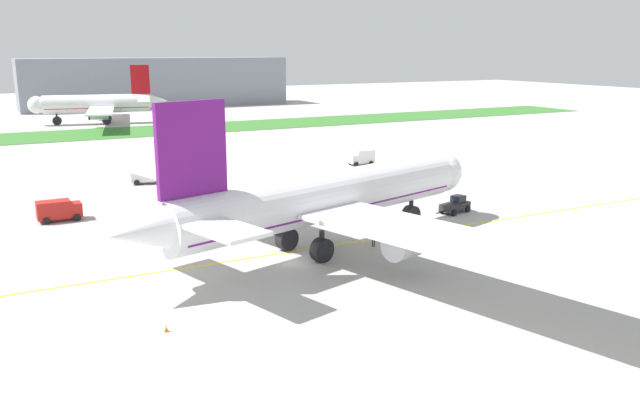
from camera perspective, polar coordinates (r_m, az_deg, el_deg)
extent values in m
plane|color=#ADAAA5|center=(67.24, -2.29, -4.77)|extent=(600.00, 600.00, 0.00)
cube|color=yellow|center=(70.18, -3.48, -3.98)|extent=(280.00, 0.36, 0.01)
cube|color=#38722D|center=(178.44, -18.65, 6.15)|extent=(320.00, 24.00, 0.10)
cylinder|color=white|center=(69.91, 0.44, 0.99)|extent=(38.68, 15.75, 5.25)
cube|color=#661472|center=(70.12, 0.44, 0.26)|extent=(37.08, 14.92, 0.63)
sphere|color=white|center=(85.38, 10.57, 3.09)|extent=(4.98, 4.98, 4.98)
cone|color=white|center=(57.37, -15.40, -1.95)|extent=(6.78, 5.88, 4.46)
cube|color=#661472|center=(58.73, -11.10, 5.06)|extent=(6.85, 2.43, 8.39)
cube|color=white|center=(63.91, -13.98, 0.09)|extent=(6.41, 9.24, 0.37)
cube|color=white|center=(55.26, -8.56, -1.77)|extent=(6.41, 9.24, 0.37)
cube|color=white|center=(84.27, -10.03, 2.52)|extent=(17.83, 35.86, 0.42)
cube|color=white|center=(56.22, 13.32, -3.26)|extent=(17.83, 35.86, 0.42)
cylinder|color=#B7BABF|center=(78.98, -6.12, 0.72)|extent=(5.59, 4.15, 2.89)
cylinder|color=black|center=(80.47, -4.71, 1.00)|extent=(1.25, 3.03, 3.03)
cylinder|color=#B7BABF|center=(61.95, 7.79, -2.96)|extent=(5.59, 4.15, 2.89)
cylinder|color=black|center=(63.85, 9.19, -2.51)|extent=(1.25, 3.03, 3.03)
cylinder|color=black|center=(81.38, 7.93, 0.05)|extent=(0.55, 0.55, 2.03)
cylinder|color=black|center=(81.62, 7.91, -0.65)|extent=(2.70, 1.77, 2.49)
cylinder|color=black|center=(70.76, -2.92, -1.91)|extent=(0.55, 0.55, 2.03)
cylinder|color=black|center=(71.04, -2.91, -2.70)|extent=(2.70, 1.77, 2.49)
cylinder|color=black|center=(66.83, 0.16, -2.84)|extent=(0.55, 0.55, 2.03)
cylinder|color=black|center=(67.12, 0.16, -3.67)|extent=(2.70, 1.77, 2.49)
cube|color=black|center=(84.64, 10.28, 3.46)|extent=(2.85, 4.29, 0.94)
sphere|color=black|center=(62.90, -10.92, -0.27)|extent=(0.37, 0.37, 0.37)
sphere|color=black|center=(65.18, -7.81, 0.35)|extent=(0.37, 0.37, 0.37)
sphere|color=black|center=(67.64, -4.92, 0.91)|extent=(0.37, 0.37, 0.37)
sphere|color=black|center=(70.27, -2.25, 1.44)|extent=(0.37, 0.37, 0.37)
sphere|color=black|center=(73.05, 0.24, 1.92)|extent=(0.37, 0.37, 0.37)
sphere|color=black|center=(75.95, 2.53, 2.36)|extent=(0.37, 0.37, 0.37)
sphere|color=black|center=(78.98, 4.66, 2.77)|extent=(0.37, 0.37, 0.37)
sphere|color=black|center=(82.11, 6.62, 3.14)|extent=(0.37, 0.37, 0.37)
cube|color=#26262B|center=(88.97, 11.65, 0.16)|extent=(4.87, 3.12, 0.89)
cube|color=black|center=(89.31, 11.93, 0.79)|extent=(1.97, 1.87, 0.90)
cylinder|color=black|center=(86.53, 10.44, -0.36)|extent=(1.76, 0.61, 0.12)
cylinder|color=black|center=(87.27, 11.56, -0.40)|extent=(0.96, 0.59, 0.90)
cylinder|color=black|center=(88.36, 10.53, -0.17)|extent=(0.96, 0.59, 0.90)
cylinder|color=black|center=(89.81, 12.72, -0.06)|extent=(0.96, 0.59, 0.90)
cylinder|color=black|center=(90.87, 11.71, 0.15)|extent=(0.96, 0.59, 0.90)
cylinder|color=black|center=(72.51, 4.59, -3.06)|extent=(0.13, 0.13, 0.86)
cylinder|color=orange|center=(72.29, 4.48, -2.53)|extent=(0.10, 0.10, 0.55)
cylinder|color=black|center=(72.53, 4.75, -3.06)|extent=(0.13, 0.13, 0.86)
cylinder|color=orange|center=(72.36, 4.87, -2.52)|extent=(0.10, 0.10, 0.55)
cube|color=orange|center=(72.31, 4.68, -2.50)|extent=(0.51, 0.41, 0.61)
sphere|color=brown|center=(72.19, 4.68, -2.17)|extent=(0.23, 0.23, 0.23)
cube|color=#F2590C|center=(73.99, 22.27, -4.06)|extent=(0.36, 0.36, 0.03)
cone|color=#F2590C|center=(73.91, 22.29, -3.85)|extent=(0.28, 0.28, 0.55)
cylinder|color=white|center=(73.90, 22.29, -3.83)|extent=(0.17, 0.17, 0.06)
cube|color=#F2590C|center=(52.87, -13.22, -10.40)|extent=(0.36, 0.36, 0.03)
cone|color=#F2590C|center=(52.76, -13.24, -10.12)|extent=(0.28, 0.28, 0.55)
cylinder|color=white|center=(52.75, -13.24, -10.09)|extent=(0.17, 0.17, 0.06)
cube|color=#B21E19|center=(89.13, -22.18, -0.12)|extent=(4.05, 2.38, 2.20)
cube|color=#B21E19|center=(89.46, -20.54, -0.08)|extent=(1.60, 2.25, 1.74)
cube|color=#263347|center=(89.48, -20.10, 0.19)|extent=(0.11, 1.95, 0.76)
cylinder|color=black|center=(90.78, -20.60, -0.46)|extent=(0.90, 0.31, 0.90)
cylinder|color=black|center=(88.54, -20.38, -0.79)|extent=(0.90, 0.31, 0.90)
cylinder|color=black|center=(90.42, -22.83, -0.72)|extent=(0.90, 0.31, 0.90)
cylinder|color=black|center=(88.17, -22.67, -1.05)|extent=(0.90, 0.31, 0.90)
cube|color=white|center=(123.52, 3.85, 4.53)|extent=(3.65, 2.54, 2.43)
cube|color=white|center=(122.57, 2.92, 4.28)|extent=(1.50, 2.31, 1.65)
cube|color=#263347|center=(122.24, 2.65, 4.42)|extent=(0.20, 1.95, 0.72)
cylinder|color=black|center=(121.69, 3.16, 3.82)|extent=(0.92, 0.36, 0.90)
cylinder|color=black|center=(123.73, 2.67, 3.99)|extent=(0.92, 0.36, 0.90)
cylinder|color=black|center=(123.12, 4.46, 3.91)|extent=(0.92, 0.36, 0.90)
cylinder|color=black|center=(125.14, 3.96, 4.08)|extent=(0.92, 0.36, 0.90)
cube|color=white|center=(109.63, -14.16, 2.97)|extent=(4.98, 3.32, 2.44)
cube|color=white|center=(109.68, -15.68, 2.75)|extent=(2.23, 2.63, 1.94)
cube|color=#263347|center=(109.62, -16.12, 2.92)|extent=(0.51, 1.98, 0.85)
cylinder|color=black|center=(108.68, -15.65, 2.13)|extent=(0.94, 0.49, 0.90)
cylinder|color=black|center=(111.03, -15.65, 2.37)|extent=(0.94, 0.49, 0.90)
cylinder|color=black|center=(108.70, -13.51, 2.27)|extent=(0.94, 0.49, 0.90)
cylinder|color=black|center=(111.05, -13.55, 2.50)|extent=(0.94, 0.49, 0.90)
cylinder|color=white|center=(201.92, -18.82, 8.59)|extent=(30.01, 10.94, 5.18)
cube|color=#B20C14|center=(201.99, -18.80, 8.33)|extent=(28.77, 10.30, 0.62)
sphere|color=white|center=(203.31, -23.42, 8.23)|extent=(4.93, 4.93, 4.93)
cone|color=white|center=(201.83, -13.92, 9.02)|extent=(6.46, 5.45, 4.41)
cube|color=#B20C14|center=(201.32, -15.38, 10.74)|extent=(5.32, 1.56, 8.30)
cube|color=white|center=(196.51, -15.07, 8.95)|extent=(4.83, 8.78, 0.36)
cube|color=white|center=(206.85, -15.13, 9.16)|extent=(4.83, 8.78, 0.36)
cube|color=white|center=(186.07, -18.54, 8.03)|extent=(11.65, 27.37, 0.41)
cube|color=white|center=(217.75, -18.24, 8.78)|extent=(11.65, 27.37, 0.41)
cylinder|color=#B7BABF|center=(192.21, -18.71, 7.71)|extent=(5.39, 3.77, 2.85)
cylinder|color=black|center=(192.34, -19.45, 7.66)|extent=(1.01, 3.02, 2.99)
cylinder|color=#B7BABF|center=(211.94, -18.50, 8.22)|extent=(5.39, 3.77, 2.85)
cylinder|color=black|center=(212.05, -19.17, 8.17)|extent=(1.01, 3.02, 2.99)
cylinder|color=black|center=(203.05, -21.92, 7.34)|extent=(0.54, 0.54, 2.01)
cylinder|color=black|center=(203.15, -21.90, 7.05)|extent=(2.63, 1.57, 2.46)
cylinder|color=black|center=(199.42, -18.08, 7.55)|extent=(0.54, 0.54, 2.01)
cylinder|color=black|center=(199.52, -18.06, 7.26)|extent=(2.63, 1.57, 2.46)
cylinder|color=black|center=(204.84, -18.04, 7.70)|extent=(0.54, 0.54, 2.01)
cylinder|color=black|center=(204.93, -18.02, 7.42)|extent=(2.63, 1.57, 2.46)
cube|color=gray|center=(256.39, -13.97, 10.56)|extent=(96.54, 20.00, 18.00)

